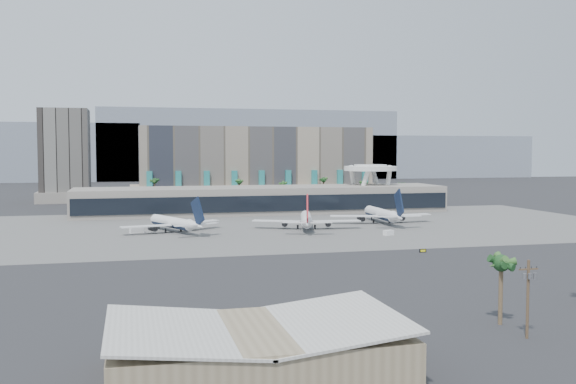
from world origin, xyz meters
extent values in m
plane|color=#232326|center=(0.00, 0.00, 0.00)|extent=(900.00, 900.00, 0.00)
cube|color=#5B5B59|center=(0.00, 55.00, 0.03)|extent=(260.00, 130.00, 0.06)
cube|color=gray|center=(60.00, 470.00, 35.00)|extent=(300.00, 60.00, 70.00)
cube|color=gray|center=(260.00, 470.00, 22.50)|extent=(220.00, 60.00, 45.00)
cube|color=#9F907B|center=(10.00, 175.00, 21.00)|extent=(130.00, 22.00, 42.00)
cube|color=tan|center=(10.00, 173.00, 5.00)|extent=(140.00, 30.00, 10.00)
cube|color=teal|center=(-50.00, 163.00, 9.00)|extent=(3.00, 2.00, 18.00)
cube|color=teal|center=(-35.00, 163.00, 9.00)|extent=(3.00, 2.00, 18.00)
cube|color=teal|center=(-20.00, 163.00, 9.00)|extent=(3.00, 2.00, 18.00)
cube|color=teal|center=(-5.00, 163.00, 9.00)|extent=(3.00, 2.00, 18.00)
cube|color=teal|center=(10.00, 163.00, 9.00)|extent=(3.00, 2.00, 18.00)
cube|color=teal|center=(25.00, 163.00, 9.00)|extent=(3.00, 2.00, 18.00)
cube|color=teal|center=(40.00, 163.00, 9.00)|extent=(3.00, 2.00, 18.00)
cube|color=teal|center=(55.00, 163.00, 9.00)|extent=(3.00, 2.00, 18.00)
cube|color=teal|center=(70.00, 163.00, 9.00)|extent=(3.00, 2.00, 18.00)
cube|color=black|center=(-95.00, 200.00, 26.00)|extent=(26.00, 26.00, 52.00)
cube|color=gray|center=(-95.00, 200.00, 3.00)|extent=(30.00, 30.00, 6.00)
cube|color=gray|center=(0.00, 110.00, 6.00)|extent=(170.00, 32.00, 12.00)
cube|color=black|center=(0.00, 93.80, 5.50)|extent=(168.00, 0.60, 7.00)
cube|color=black|center=(0.00, 110.00, 13.25)|extent=(170.00, 12.00, 2.50)
cylinder|color=white|center=(61.36, 122.36, 11.00)|extent=(6.98, 6.99, 21.89)
cylinder|color=white|center=(48.64, 122.36, 11.00)|extent=(6.98, 6.99, 21.89)
cylinder|color=white|center=(48.64, 109.64, 11.00)|extent=(6.98, 6.99, 21.89)
cylinder|color=white|center=(61.36, 109.64, 11.00)|extent=(6.98, 6.99, 21.89)
cylinder|color=white|center=(55.00, 116.00, 20.00)|extent=(26.00, 26.00, 2.20)
cylinder|color=white|center=(55.00, 116.00, 21.30)|extent=(16.00, 16.00, 1.20)
cylinder|color=brown|center=(-70.00, 145.00, 6.00)|extent=(0.70, 0.70, 12.00)
sphere|color=#1C461E|center=(-70.00, 145.00, 11.70)|extent=(2.80, 2.80, 2.80)
cylinder|color=brown|center=(-48.00, 145.00, 6.00)|extent=(0.70, 0.70, 12.00)
sphere|color=#1C461E|center=(-48.00, 145.00, 11.70)|extent=(2.80, 2.80, 2.80)
cylinder|color=brown|center=(-26.00, 145.00, 6.00)|extent=(0.70, 0.70, 12.00)
sphere|color=#1C461E|center=(-26.00, 145.00, 11.70)|extent=(2.80, 2.80, 2.80)
cylinder|color=brown|center=(-5.00, 145.00, 6.00)|extent=(0.70, 0.70, 12.00)
sphere|color=#1C461E|center=(-5.00, 145.00, 11.70)|extent=(2.80, 2.80, 2.80)
cylinder|color=brown|center=(18.00, 145.00, 6.00)|extent=(0.70, 0.70, 12.00)
sphere|color=#1C461E|center=(18.00, 145.00, 11.70)|extent=(2.80, 2.80, 2.80)
cylinder|color=brown|center=(40.00, 145.00, 6.00)|extent=(0.70, 0.70, 12.00)
sphere|color=#1C461E|center=(40.00, 145.00, 11.70)|extent=(2.80, 2.80, 2.80)
cylinder|color=brown|center=(62.00, 145.00, 6.00)|extent=(0.70, 0.70, 12.00)
sphere|color=#1C461E|center=(62.00, 145.00, 11.70)|extent=(2.80, 2.80, 2.80)
cylinder|color=brown|center=(85.00, 145.00, 6.00)|extent=(0.70, 0.70, 12.00)
sphere|color=#1C461E|center=(85.00, 145.00, 11.70)|extent=(2.80, 2.80, 2.80)
cube|color=#8C7B5D|center=(-45.00, -102.00, 3.00)|extent=(36.00, 22.00, 6.00)
cube|color=silver|center=(-54.00, -102.00, 6.40)|extent=(18.65, 22.60, 2.30)
cube|color=silver|center=(-36.00, -102.00, 6.40)|extent=(18.65, 22.60, 2.30)
cylinder|color=#4C3826|center=(-2.00, -96.00, 6.00)|extent=(0.44, 0.44, 12.00)
cube|color=#4C3826|center=(-2.00, -96.00, 10.60)|extent=(3.20, 0.22, 0.22)
cylinder|color=slate|center=(-2.90, -96.35, 9.60)|extent=(0.56, 0.56, 0.90)
cylinder|color=slate|center=(-2.00, -96.35, 9.60)|extent=(0.56, 0.56, 0.90)
cylinder|color=slate|center=(-1.10, -96.35, 9.60)|extent=(0.56, 0.56, 0.90)
cylinder|color=black|center=(-3.40, -96.00, 10.85)|extent=(0.12, 0.12, 0.30)
cylinder|color=black|center=(-0.60, -96.00, 10.85)|extent=(0.12, 0.12, 0.30)
cylinder|color=white|center=(-45.87, 47.82, 3.40)|extent=(13.92, 25.08, 3.78)
cylinder|color=#0F1A33|center=(-45.87, 47.82, 3.26)|extent=(13.64, 24.57, 3.70)
cone|color=white|center=(-51.87, 61.32, 3.40)|extent=(5.18, 5.42, 3.78)
cone|color=white|center=(-39.10, 32.60, 3.68)|extent=(6.91, 9.30, 3.78)
cube|color=white|center=(-54.97, 42.74, 2.83)|extent=(17.41, 7.22, 0.33)
cube|color=white|center=(-35.99, 51.18, 2.83)|extent=(15.98, 13.04, 0.33)
cylinder|color=black|center=(-52.58, 44.32, 1.89)|extent=(3.43, 4.30, 2.08)
cylinder|color=black|center=(-38.77, 50.46, 1.89)|extent=(3.43, 4.30, 2.08)
cube|color=#0F1A33|center=(-38.52, 31.31, 8.59)|extent=(3.92, 8.03, 9.94)
cube|color=white|center=(-42.60, 30.01, 4.16)|extent=(7.84, 4.08, 0.24)
cube|color=white|center=(-34.83, 33.47, 4.16)|extent=(7.51, 5.76, 0.24)
cylinder|color=black|center=(-49.95, 57.00, 0.76)|extent=(0.47, 0.47, 1.51)
cylinder|color=black|center=(-48.24, 45.73, 0.76)|extent=(0.66, 0.66, 1.51)
cylinder|color=black|center=(-42.72, 48.19, 0.76)|extent=(0.66, 0.66, 1.51)
cylinder|color=white|center=(2.57, 45.21, 3.55)|extent=(10.56, 27.03, 3.94)
cylinder|color=#0F1A33|center=(2.57, 45.21, 3.40)|extent=(10.35, 26.48, 3.86)
cone|color=white|center=(6.44, 60.14, 3.55)|extent=(4.93, 5.28, 3.94)
cone|color=white|center=(-1.79, 28.37, 3.85)|extent=(6.04, 9.58, 3.94)
cube|color=white|center=(-8.17, 46.98, 2.96)|extent=(17.64, 11.45, 0.35)
cube|color=white|center=(12.83, 41.54, 2.96)|extent=(17.90, 4.72, 0.35)
cylinder|color=black|center=(-5.18, 46.71, 1.97)|extent=(3.09, 4.36, 2.17)
cylinder|color=black|center=(10.09, 42.75, 1.97)|extent=(3.09, 4.36, 2.17)
cube|color=maroon|center=(-2.16, 26.94, 8.97)|extent=(2.72, 8.79, 10.38)
cube|color=white|center=(-6.33, 28.53, 4.34)|extent=(8.12, 5.03, 0.25)
cube|color=white|center=(2.26, 26.31, 4.34)|extent=(8.08, 3.05, 0.25)
cylinder|color=black|center=(5.21, 55.36, 0.79)|extent=(0.49, 0.49, 1.58)
cylinder|color=black|center=(-0.73, 45.05, 0.79)|extent=(0.69, 0.69, 1.58)
cylinder|color=black|center=(5.38, 43.46, 0.79)|extent=(0.69, 0.69, 1.58)
cylinder|color=white|center=(36.26, 56.35, 3.72)|extent=(5.46, 28.32, 4.13)
cylinder|color=#0F1A33|center=(36.26, 56.35, 3.56)|extent=(5.36, 27.75, 4.05)
cone|color=white|center=(37.03, 72.47, 3.72)|extent=(4.34, 4.84, 4.13)
cone|color=white|center=(35.39, 38.16, 4.02)|extent=(4.57, 9.47, 4.13)
cube|color=white|center=(24.87, 55.86, 3.10)|extent=(19.02, 8.72, 0.36)
cube|color=white|center=(47.55, 54.78, 3.10)|extent=(19.00, 7.07, 0.36)
cylinder|color=black|center=(27.99, 56.23, 2.06)|extent=(2.46, 4.23, 2.27)
cylinder|color=black|center=(44.48, 55.44, 2.06)|extent=(2.46, 4.23, 2.27)
cube|color=#0F1A33|center=(35.32, 36.62, 9.39)|extent=(0.96, 9.39, 10.87)
cube|color=white|center=(30.70, 37.36, 4.54)|extent=(8.53, 3.77, 0.26)
cube|color=white|center=(39.98, 36.91, 4.54)|extent=(8.43, 3.02, 0.26)
cylinder|color=black|center=(36.78, 67.32, 0.83)|extent=(0.52, 0.52, 1.65)
cylinder|color=black|center=(32.91, 55.48, 0.83)|extent=(0.72, 0.72, 1.65)
cylinder|color=black|center=(39.51, 55.16, 0.83)|extent=(0.72, 0.72, 1.65)
cube|color=white|center=(-57.99, 47.29, 1.13)|extent=(5.11, 3.59, 2.27)
cube|color=white|center=(24.53, 20.43, 0.88)|extent=(3.93, 3.13, 1.77)
cube|color=black|center=(19.56, -15.84, 0.48)|extent=(2.14, 0.49, 0.96)
cube|color=gold|center=(19.56, -16.02, 0.48)|extent=(1.54, 0.20, 0.58)
cylinder|color=black|center=(18.79, -15.84, 0.29)|extent=(0.12, 0.12, 0.58)
cylinder|color=black|center=(20.33, -15.84, 0.29)|extent=(0.12, 0.12, 0.58)
cylinder|color=brown|center=(-1.56, -88.04, 5.23)|extent=(0.70, 0.70, 10.45)
sphere|color=#1C461E|center=(-1.56, -88.04, 10.15)|extent=(2.80, 2.80, 2.80)
camera|label=1|loc=(-60.15, -179.99, 28.29)|focal=40.00mm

